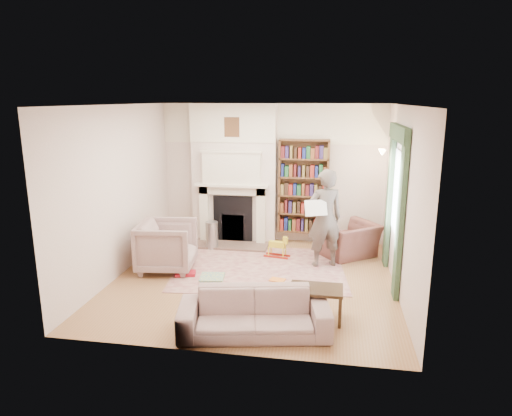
% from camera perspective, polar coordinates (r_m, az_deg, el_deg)
% --- Properties ---
extents(floor, '(4.50, 4.50, 0.00)m').
position_cam_1_polar(floor, '(7.57, -0.32, -8.94)').
color(floor, '#95633B').
rests_on(floor, ground).
extents(ceiling, '(4.50, 4.50, 0.00)m').
position_cam_1_polar(ceiling, '(6.99, -0.35, 12.78)').
color(ceiling, white).
rests_on(ceiling, wall_back).
extents(wall_back, '(4.50, 0.00, 4.50)m').
position_cam_1_polar(wall_back, '(9.34, 2.04, 4.34)').
color(wall_back, silver).
rests_on(wall_back, floor).
extents(wall_front, '(4.50, 0.00, 4.50)m').
position_cam_1_polar(wall_front, '(5.02, -4.75, -3.83)').
color(wall_front, silver).
rests_on(wall_front, floor).
extents(wall_left, '(0.00, 4.50, 4.50)m').
position_cam_1_polar(wall_left, '(7.85, -16.75, 1.99)').
color(wall_left, silver).
rests_on(wall_left, floor).
extents(wall_right, '(0.00, 4.50, 4.50)m').
position_cam_1_polar(wall_right, '(7.13, 17.79, 0.78)').
color(wall_right, silver).
rests_on(wall_right, floor).
extents(fireplace, '(1.70, 0.58, 2.80)m').
position_cam_1_polar(fireplace, '(9.27, -2.74, 4.18)').
color(fireplace, silver).
rests_on(fireplace, floor).
extents(bookcase, '(1.00, 0.24, 1.85)m').
position_cam_1_polar(bookcase, '(9.19, 5.95, 2.69)').
color(bookcase, brown).
rests_on(bookcase, floor).
extents(window, '(0.02, 0.90, 1.30)m').
position_cam_1_polar(window, '(7.50, 17.29, 1.83)').
color(window, silver).
rests_on(window, wall_right).
extents(curtain_left, '(0.07, 0.32, 2.40)m').
position_cam_1_polar(curtain_left, '(6.88, 17.60, -1.37)').
color(curtain_left, '#324D33').
rests_on(curtain_left, floor).
extents(curtain_right, '(0.07, 0.32, 2.40)m').
position_cam_1_polar(curtain_right, '(8.23, 16.31, 1.11)').
color(curtain_right, '#324D33').
rests_on(curtain_right, floor).
extents(pelmet, '(0.09, 1.70, 0.24)m').
position_cam_1_polar(pelmet, '(7.37, 17.46, 8.94)').
color(pelmet, '#324D33').
rests_on(pelmet, wall_right).
extents(wall_sconce, '(0.20, 0.24, 0.24)m').
position_cam_1_polar(wall_sconce, '(8.49, 15.18, 6.35)').
color(wall_sconce, gold).
rests_on(wall_sconce, wall_right).
extents(rug, '(3.12, 2.53, 0.01)m').
position_cam_1_polar(rug, '(8.02, 0.45, -7.55)').
color(rug, '#CAAF99').
rests_on(rug, floor).
extents(armchair_reading, '(1.29, 1.27, 0.63)m').
position_cam_1_polar(armchair_reading, '(8.72, 11.50, -3.93)').
color(armchair_reading, '#552D2D').
rests_on(armchair_reading, floor).
extents(armchair_left, '(1.05, 1.02, 0.86)m').
position_cam_1_polar(armchair_left, '(7.99, -11.06, -4.68)').
color(armchair_left, '#B3A493').
rests_on(armchair_left, floor).
extents(sofa, '(1.99, 1.07, 0.55)m').
position_cam_1_polar(sofa, '(5.86, -0.23, -12.99)').
color(sofa, '#AF9D90').
rests_on(sofa, floor).
extents(man_reading, '(0.74, 0.62, 1.74)m').
position_cam_1_polar(man_reading, '(7.98, 8.58, -1.31)').
color(man_reading, '#554B44').
rests_on(man_reading, floor).
extents(newspaper, '(0.40, 0.25, 0.26)m').
position_cam_1_polar(newspaper, '(7.74, 7.50, 0.01)').
color(newspaper, white).
rests_on(newspaper, man_reading).
extents(coffee_table, '(0.71, 0.46, 0.45)m').
position_cam_1_polar(coffee_table, '(6.28, 7.49, -11.74)').
color(coffee_table, '#382513').
rests_on(coffee_table, floor).
extents(paraffin_heater, '(0.27, 0.27, 0.55)m').
position_cam_1_polar(paraffin_heater, '(9.01, -5.53, -3.41)').
color(paraffin_heater, '#989B9F').
rests_on(paraffin_heater, floor).
extents(rocking_horse, '(0.50, 0.27, 0.41)m').
position_cam_1_polar(rocking_horse, '(8.51, 2.64, -4.87)').
color(rocking_horse, gold).
rests_on(rocking_horse, rug).
extents(board_game, '(0.43, 0.43, 0.03)m').
position_cam_1_polar(board_game, '(7.63, -5.50, -8.60)').
color(board_game, '#D3C74A').
rests_on(board_game, rug).
extents(game_box_lid, '(0.37, 0.29, 0.06)m').
position_cam_1_polar(game_box_lid, '(7.80, -8.80, -8.10)').
color(game_box_lid, maroon).
rests_on(game_box_lid, rug).
extents(comic_annuals, '(0.55, 0.74, 0.02)m').
position_cam_1_polar(comic_annuals, '(7.23, 1.71, -9.88)').
color(comic_annuals, red).
rests_on(comic_annuals, rug).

